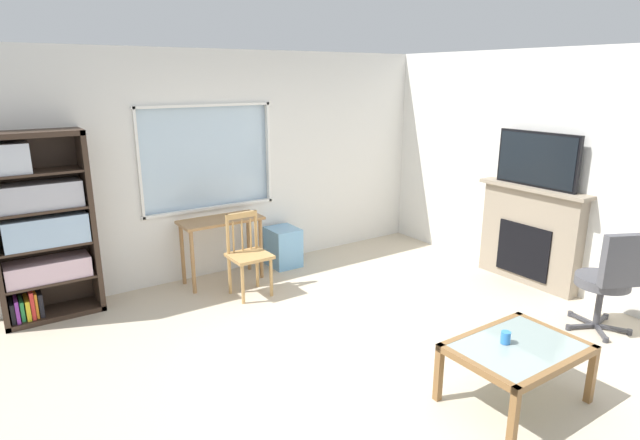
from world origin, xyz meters
TOP-DOWN VIEW (x-y plane):
  - ground at (0.00, 0.00)m, footprint 6.39×6.18m
  - wall_back_with_window at (0.04, 2.59)m, footprint 5.39×0.15m
  - wall_right at (2.76, 0.00)m, footprint 0.12×5.38m
  - bookshelf at (-2.10, 2.35)m, footprint 0.90×0.38m
  - desk_under_window at (-0.31, 2.24)m, footprint 0.93×0.42m
  - wooden_chair at (-0.23, 1.72)m, footprint 0.42×0.40m
  - plastic_drawer_unit at (0.53, 2.29)m, footprint 0.35×0.40m
  - fireplace at (2.60, 0.25)m, footprint 0.26×1.30m
  - tv at (2.58, 0.25)m, footprint 0.06×0.97m
  - office_chair at (2.11, -0.93)m, footprint 0.59×0.62m
  - coffee_table at (0.51, -1.13)m, footprint 0.96×0.69m
  - sippy_cup at (0.46, -1.05)m, footprint 0.07×0.07m

SIDE VIEW (x-z plane):
  - ground at x=0.00m, z-range -0.02..0.00m
  - plastic_drawer_unit at x=0.53m, z-range 0.00..0.49m
  - coffee_table at x=0.51m, z-range 0.16..0.62m
  - wooden_chair at x=-0.23m, z-range 0.01..0.91m
  - sippy_cup at x=0.46m, z-range 0.45..0.54m
  - office_chair at x=2.11m, z-range 0.05..1.05m
  - fireplace at x=2.60m, z-range 0.00..1.14m
  - desk_under_window at x=-0.31m, z-range 0.24..0.99m
  - bookshelf at x=-2.10m, z-range 0.01..1.85m
  - wall_back_with_window at x=0.04m, z-range -0.01..2.60m
  - wall_right at x=2.76m, z-range 0.00..2.61m
  - tv at x=2.58m, z-range 1.13..1.74m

